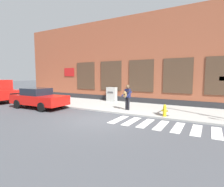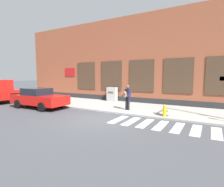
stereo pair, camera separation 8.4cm
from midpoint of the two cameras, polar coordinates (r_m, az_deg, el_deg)
name	(u,v)px [view 1 (the left image)]	position (r m, az deg, el deg)	size (l,w,h in m)	color
ground_plane	(100,120)	(9.96, -4.05, -8.54)	(160.00, 160.00, 0.00)	#424449
sidewalk	(130,107)	(13.56, 5.76, -4.51)	(28.00, 4.70, 0.10)	#9E9E99
building_backdrop	(148,61)	(17.47, 11.69, 10.30)	(28.00, 4.06, 7.78)	brown
crosswalk	(161,125)	(9.17, 15.49, -9.96)	(5.20, 1.90, 0.01)	silver
red_car	(39,98)	(14.51, -23.01, -1.39)	(4.63, 2.04, 1.53)	red
busker	(127,96)	(12.13, 4.76, -0.76)	(0.72, 0.66, 1.73)	black
utility_box	(112,94)	(16.35, -0.24, -0.24)	(0.92, 0.54, 1.31)	#ADADA8
fire_hydrant	(165,111)	(10.68, 16.61, -5.35)	(0.38, 0.20, 0.70)	gold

